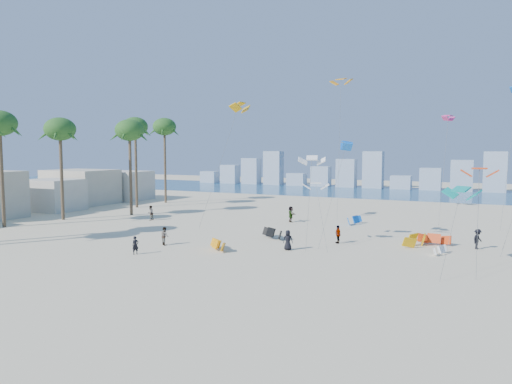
% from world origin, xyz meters
% --- Properties ---
extents(ground, '(220.00, 220.00, 0.00)m').
position_xyz_m(ground, '(0.00, 0.00, 0.00)').
color(ground, beige).
rests_on(ground, ground).
extents(ocean, '(220.00, 220.00, 0.00)m').
position_xyz_m(ocean, '(0.00, 72.00, 0.01)').
color(ocean, navy).
rests_on(ocean, ground).
extents(kitesurfer_near, '(0.58, 0.66, 1.52)m').
position_xyz_m(kitesurfer_near, '(-2.61, 4.34, 0.76)').
color(kitesurfer_near, black).
rests_on(kitesurfer_near, ground).
extents(kitesurfer_mid, '(1.02, 0.96, 1.66)m').
position_xyz_m(kitesurfer_mid, '(-2.78, 8.60, 0.83)').
color(kitesurfer_mid, gray).
rests_on(kitesurfer_mid, ground).
extents(kitesurfers_far, '(42.99, 16.25, 1.91)m').
position_xyz_m(kitesurfers_far, '(7.41, 20.38, 0.90)').
color(kitesurfers_far, black).
rests_on(kitesurfers_far, ground).
extents(grounded_kites, '(20.04, 22.24, 1.04)m').
position_xyz_m(grounded_kites, '(12.36, 17.83, 0.47)').
color(grounded_kites, orange).
rests_on(grounded_kites, ground).
extents(flying_kites, '(33.46, 30.50, 18.59)m').
position_xyz_m(flying_kites, '(13.12, 22.15, 11.40)').
color(flying_kites, white).
rests_on(flying_kites, ground).
extents(palm_row, '(10.18, 44.80, 13.91)m').
position_xyz_m(palm_row, '(-22.14, 16.15, 11.54)').
color(palm_row, brown).
rests_on(palm_row, ground).
extents(beachfront_buildings, '(11.50, 43.00, 6.00)m').
position_xyz_m(beachfront_buildings, '(-33.69, 20.82, 2.67)').
color(beachfront_buildings, beige).
rests_on(beachfront_buildings, ground).
extents(distant_skyline, '(85.00, 3.00, 8.40)m').
position_xyz_m(distant_skyline, '(-1.19, 82.00, 3.09)').
color(distant_skyline, '#9EADBF').
rests_on(distant_skyline, ground).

